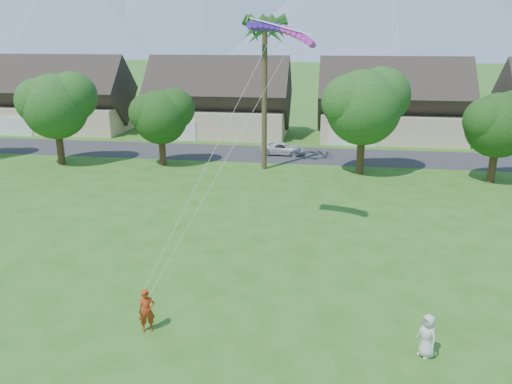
% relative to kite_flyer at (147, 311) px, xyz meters
% --- Properties ---
extents(street, '(90.00, 7.00, 0.01)m').
position_rel_kite_flyer_xyz_m(street, '(3.31, 30.46, -0.87)').
color(street, '#2D2D30').
rests_on(street, ground).
extents(kite_flyer, '(0.76, 0.65, 1.75)m').
position_rel_kite_flyer_xyz_m(kite_flyer, '(0.00, 0.00, 0.00)').
color(kite_flyer, '#9F3012').
rests_on(kite_flyer, ground).
extents(watcher, '(0.90, 0.96, 1.65)m').
position_rel_kite_flyer_xyz_m(watcher, '(10.41, -0.08, -0.05)').
color(watcher, silver).
rests_on(watcher, ground).
extents(parked_car, '(4.19, 2.04, 1.15)m').
position_rel_kite_flyer_xyz_m(parked_car, '(2.39, 30.46, -0.30)').
color(parked_car, silver).
rests_on(parked_car, ground).
extents(houses_row, '(72.75, 8.19, 8.86)m').
position_rel_kite_flyer_xyz_m(houses_row, '(3.80, 39.46, 2.57)').
color(houses_row, beige).
rests_on(houses_row, ground).
extents(tree_row, '(62.27, 6.67, 8.45)m').
position_rel_kite_flyer_xyz_m(tree_row, '(2.16, 24.38, 4.01)').
color(tree_row, '#47301C').
rests_on(tree_row, ground).
extents(fan_palm, '(3.00, 3.00, 13.80)m').
position_rel_kite_flyer_xyz_m(fan_palm, '(1.31, 24.96, 10.92)').
color(fan_palm, '#4C3D26').
rests_on(fan_palm, ground).
extents(parafoil_kite, '(3.61, 1.32, 0.50)m').
position_rel_kite_flyer_xyz_m(parafoil_kite, '(4.15, 9.99, 10.40)').
color(parafoil_kite, '#4317AE').
rests_on(parafoil_kite, ground).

